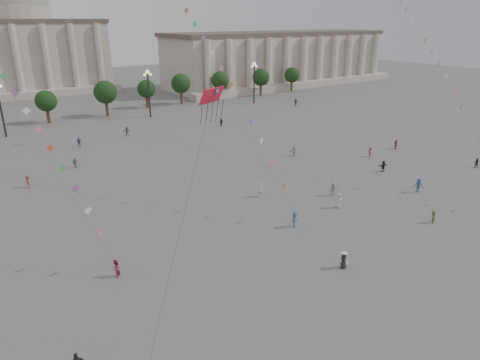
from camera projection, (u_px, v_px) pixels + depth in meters
ground at (333, 280)px, 37.24m from camera, size 360.00×360.00×0.00m
hall_east at (281, 59)px, 146.47m from camera, size 84.00×26.22×17.20m
hall_central at (19, 43)px, 130.27m from camera, size 48.30×34.30×35.50m
tree_row at (71, 95)px, 94.53m from camera, size 137.12×5.12×8.00m
lamp_post_mid_east at (148, 85)px, 95.95m from camera, size 2.00×0.90×10.65m
lamp_post_far_east at (254, 75)px, 112.34m from camera, size 2.00×0.90×10.65m
person_crowd_0 at (79, 142)px, 75.43m from camera, size 1.07×0.56×1.75m
person_crowd_3 at (383, 166)px, 63.34m from camera, size 1.61×0.85×1.66m
person_crowd_4 at (20, 141)px, 76.56m from camera, size 1.51×1.07×1.57m
person_crowd_6 at (333, 189)px, 54.66m from camera, size 1.30×1.02×1.76m
person_crowd_7 at (294, 151)px, 70.54m from camera, size 1.52×0.53×1.62m
person_crowd_8 at (370, 152)px, 70.17m from camera, size 1.05×1.15×1.54m
person_crowd_9 at (221, 122)px, 90.22m from camera, size 1.53×1.10×1.59m
person_crowd_12 at (127, 131)px, 82.76m from camera, size 1.70×0.82×1.75m
person_crowd_13 at (261, 190)px, 54.35m from camera, size 0.72×0.83×1.91m
person_crowd_14 at (418, 185)px, 55.76m from camera, size 1.35×1.38×1.90m
person_crowd_15 at (476, 163)px, 65.05m from camera, size 0.88×0.94×1.53m
person_crowd_16 at (75, 163)px, 64.96m from camera, size 0.97×0.68×1.53m
person_crowd_17 at (28, 182)px, 57.35m from camera, size 0.68×1.12×1.68m
person_crowd_18 at (433, 217)px, 47.41m from camera, size 0.91×0.92×1.49m
person_crowd_19 at (296, 102)px, 110.79m from camera, size 0.59×1.80×1.94m
person_crowd_20 at (396, 144)px, 74.44m from camera, size 1.40×1.36×1.60m
person_crowd_21 at (339, 201)px, 51.15m from camera, size 0.94×0.64×1.85m
kite_flyer_0 at (116, 268)px, 37.47m from camera, size 1.03×1.01×1.67m
kite_flyer_1 at (295, 219)px, 46.39m from camera, size 1.35×1.09×1.83m
hat_person at (344, 260)px, 38.78m from camera, size 0.89×0.67×1.69m
dragon_kite at (211, 109)px, 28.02m from camera, size 7.25×6.14×22.26m
kite_train_east at (409, 18)px, 64.86m from camera, size 20.94×42.42×60.43m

